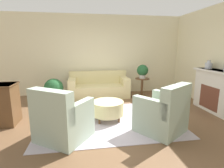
# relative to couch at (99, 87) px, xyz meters

# --- Properties ---
(ground_plane) EXTENTS (16.00, 16.00, 0.00)m
(ground_plane) POSITION_rel_couch_xyz_m (0.06, -2.14, -0.31)
(ground_plane) COLOR brown
(wall_back) EXTENTS (9.20, 0.12, 2.80)m
(wall_back) POSITION_rel_couch_xyz_m (0.06, 0.52, 1.09)
(wall_back) COLOR beige
(wall_back) RESTS_ON ground_plane
(rug) EXTENTS (3.06, 2.24, 0.01)m
(rug) POSITION_rel_couch_xyz_m (0.06, -2.14, -0.31)
(rug) COLOR #BCB2C1
(rug) RESTS_ON ground_plane
(couch) EXTENTS (2.01, 0.89, 0.85)m
(couch) POSITION_rel_couch_xyz_m (0.00, 0.00, 0.00)
(couch) COLOR beige
(couch) RESTS_ON ground_plane
(armchair_left) EXTENTS (1.13, 1.12, 0.98)m
(armchair_left) POSITION_rel_couch_xyz_m (-0.91, -2.86, 0.07)
(armchair_left) COLOR #9EB29E
(armchair_left) RESTS_ON rug
(armchair_right) EXTENTS (1.13, 1.12, 0.98)m
(armchair_right) POSITION_rel_couch_xyz_m (1.02, -2.86, 0.07)
(armchair_right) COLOR #9EB29E
(armchair_right) RESTS_ON rug
(ottoman_table) EXTENTS (0.73, 0.73, 0.43)m
(ottoman_table) POSITION_rel_couch_xyz_m (0.03, -2.07, -0.03)
(ottoman_table) COLOR beige
(ottoman_table) RESTS_ON rug
(side_table) EXTENTS (0.49, 0.49, 0.63)m
(side_table) POSITION_rel_couch_xyz_m (1.49, -0.21, 0.11)
(side_table) COLOR brown
(side_table) RESTS_ON ground_plane
(fireplace) EXTENTS (0.44, 1.33, 1.10)m
(fireplace) POSITION_rel_couch_xyz_m (2.88, -1.97, 0.26)
(fireplace) COLOR silver
(fireplace) RESTS_ON ground_plane
(vase_mantel_near) EXTENTS (0.18, 0.18, 0.22)m
(vase_mantel_near) POSITION_rel_couch_xyz_m (2.86, -1.63, 0.88)
(vase_mantel_near) COLOR silver
(vase_mantel_near) RESTS_ON fireplace
(potted_plant_on_side_table) EXTENTS (0.38, 0.38, 0.47)m
(potted_plant_on_side_table) POSITION_rel_couch_xyz_m (1.49, -0.21, 0.57)
(potted_plant_on_side_table) COLOR beige
(potted_plant_on_side_table) RESTS_ON side_table
(potted_plant_floor) EXTENTS (0.59, 0.59, 0.73)m
(potted_plant_floor) POSITION_rel_couch_xyz_m (-1.43, -0.41, 0.10)
(potted_plant_floor) COLOR beige
(potted_plant_floor) RESTS_ON ground_plane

